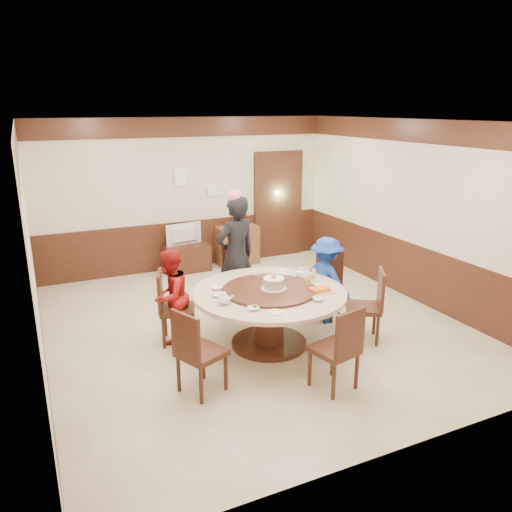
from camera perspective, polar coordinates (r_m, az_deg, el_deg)
name	(u,v)px	position (r m, az deg, el deg)	size (l,w,h in m)	color
room	(254,252)	(6.80, -0.26, 0.49)	(6.00, 6.04, 2.84)	beige
banquet_table	(269,307)	(6.38, 1.52, -5.82)	(1.94, 1.94, 0.78)	#3D1D13
chair_0	(324,296)	(7.42, 7.82, -4.57)	(0.62, 0.62, 0.97)	#3D1D13
chair_1	(240,289)	(7.62, -1.86, -3.83)	(0.50, 0.51, 0.97)	#3D1D13
chair_2	(176,320)	(6.64, -9.11, -7.24)	(0.56, 0.56, 0.97)	#3D1D13
chair_3	(200,366)	(5.52, -6.38, -12.38)	(0.58, 0.58, 0.97)	#3D1D13
chair_4	(335,363)	(5.61, 9.02, -11.95)	(0.53, 0.54, 0.97)	#3D1D13
chair_5	(364,318)	(6.77, 12.28, -6.96)	(0.61, 0.60, 0.97)	#3D1D13
person_standing	(236,256)	(7.25, -2.30, -0.03)	(0.65, 0.43, 1.78)	black
person_red	(171,296)	(6.56, -9.74, -4.55)	(0.61, 0.47, 1.25)	#A11615
person_blue	(326,280)	(7.13, 8.00, -2.73)	(0.80, 0.46, 1.25)	#183C9D
birthday_cake	(274,283)	(6.26, 2.04, -3.13)	(0.32, 0.32, 0.21)	white
teapot_left	(224,299)	(5.87, -3.72, -4.98)	(0.17, 0.15, 0.13)	white
teapot_right	(301,274)	(6.77, 5.14, -2.04)	(0.17, 0.15, 0.13)	white
bowl_0	(217,288)	(6.36, -4.48, -3.68)	(0.14, 0.14, 0.03)	white
bowl_1	(318,299)	(6.02, 7.13, -4.89)	(0.14, 0.14, 0.05)	white
bowl_2	(253,308)	(5.72, -0.31, -6.01)	(0.14, 0.14, 0.03)	white
bowl_3	(318,285)	(6.47, 7.14, -3.35)	(0.13, 0.13, 0.04)	white
bowl_4	(217,295)	(6.13, -4.44, -4.48)	(0.14, 0.14, 0.03)	white
bowl_5	(258,275)	(6.81, 0.27, -2.17)	(0.14, 0.14, 0.04)	white
saucer_near	(275,312)	(5.65, 2.20, -6.44)	(0.18, 0.18, 0.01)	white
saucer_far	(282,274)	(6.91, 3.04, -2.06)	(0.18, 0.18, 0.01)	white
shrimp_platter	(320,290)	(6.28, 7.27, -3.93)	(0.30, 0.20, 0.06)	white
bottle_0	(309,280)	(6.47, 6.03, -2.76)	(0.06, 0.06, 0.16)	silver
bottle_1	(314,276)	(6.64, 6.59, -2.26)	(0.06, 0.06, 0.16)	silver
tv_stand	(186,258)	(9.45, -7.95, -0.23)	(0.85, 0.45, 0.50)	#3D1D13
television	(186,235)	(9.33, -8.06, 2.43)	(0.70, 0.09, 0.40)	gray
side_cabinet	(237,245)	(9.78, -2.15, 1.27)	(0.80, 0.40, 0.75)	brown
thermos	(238,217)	(9.65, -2.03, 4.52)	(0.15, 0.15, 0.38)	silver
notice_left	(181,176)	(9.33, -8.53, 8.98)	(0.25, 0.00, 0.35)	white
notice_right	(215,190)	(9.57, -4.70, 7.48)	(0.30, 0.00, 0.22)	white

